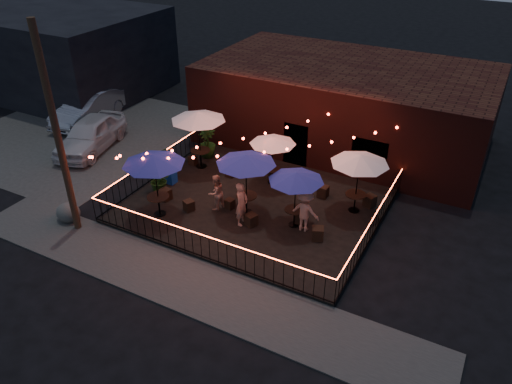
% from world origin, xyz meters
% --- Properties ---
extents(ground, '(110.00, 110.00, 0.00)m').
position_xyz_m(ground, '(0.00, 0.00, 0.00)').
color(ground, black).
rests_on(ground, ground).
extents(patio, '(10.00, 8.00, 0.15)m').
position_xyz_m(patio, '(0.00, 2.00, 0.07)').
color(patio, black).
rests_on(patio, ground).
extents(sidewalk, '(18.00, 2.50, 0.05)m').
position_xyz_m(sidewalk, '(0.00, -3.25, 0.03)').
color(sidewalk, '#3C3A37').
rests_on(sidewalk, ground).
extents(parking_lot, '(11.00, 12.00, 0.02)m').
position_xyz_m(parking_lot, '(-12.00, 4.00, 0.01)').
color(parking_lot, '#3C3A37').
rests_on(parking_lot, ground).
extents(brick_building, '(14.00, 8.00, 4.00)m').
position_xyz_m(brick_building, '(1.00, 9.99, 2.00)').
color(brick_building, '#35120E').
rests_on(brick_building, ground).
extents(background_building, '(12.00, 9.00, 5.00)m').
position_xyz_m(background_building, '(-18.00, 9.00, 2.50)').
color(background_building, black).
rests_on(background_building, ground).
extents(utility_pole, '(0.26, 0.26, 8.00)m').
position_xyz_m(utility_pole, '(-5.40, -2.60, 4.00)').
color(utility_pole, '#392817').
rests_on(utility_pole, ground).
extents(fence_front, '(10.00, 0.04, 1.04)m').
position_xyz_m(fence_front, '(0.00, -2.00, 0.66)').
color(fence_front, black).
rests_on(fence_front, patio).
extents(fence_left, '(0.04, 8.00, 1.04)m').
position_xyz_m(fence_left, '(-5.00, 2.00, 0.66)').
color(fence_left, black).
rests_on(fence_left, patio).
extents(fence_right, '(0.04, 8.00, 1.04)m').
position_xyz_m(fence_right, '(5.00, 2.00, 0.66)').
color(fence_right, black).
rests_on(fence_right, patio).
extents(festoon_lights, '(10.02, 8.72, 1.32)m').
position_xyz_m(festoon_lights, '(-1.01, 1.70, 2.52)').
color(festoon_lights, red).
rests_on(festoon_lights, ground).
extents(cafe_table_0, '(2.54, 2.54, 2.68)m').
position_xyz_m(cafe_table_0, '(-3.04, -0.45, 2.60)').
color(cafe_table_0, black).
rests_on(cafe_table_0, patio).
extents(cafe_table_1, '(3.16, 3.16, 2.76)m').
position_xyz_m(cafe_table_1, '(-3.80, 3.71, 2.67)').
color(cafe_table_1, black).
rests_on(cafe_table_1, patio).
extents(cafe_table_2, '(2.99, 2.99, 2.61)m').
position_xyz_m(cafe_table_2, '(-0.01, 1.31, 2.53)').
color(cafe_table_2, black).
rests_on(cafe_table_2, patio).
extents(cafe_table_3, '(2.63, 2.63, 2.23)m').
position_xyz_m(cafe_table_3, '(-0.18, 3.96, 2.19)').
color(cafe_table_3, black).
rests_on(cafe_table_3, patio).
extents(cafe_table_4, '(2.51, 2.51, 2.34)m').
position_xyz_m(cafe_table_4, '(2.06, 1.40, 2.29)').
color(cafe_table_4, black).
rests_on(cafe_table_4, patio).
extents(cafe_table_5, '(2.50, 2.50, 2.54)m').
position_xyz_m(cafe_table_5, '(3.80, 3.49, 2.47)').
color(cafe_table_5, black).
rests_on(cafe_table_5, patio).
extents(bistro_chair_0, '(0.49, 0.49, 0.49)m').
position_xyz_m(bistro_chair_0, '(-3.50, 0.57, 0.39)').
color(bistro_chair_0, black).
rests_on(bistro_chair_0, patio).
extents(bistro_chair_1, '(0.49, 0.49, 0.44)m').
position_xyz_m(bistro_chair_1, '(-2.16, 0.35, 0.37)').
color(bistro_chair_1, black).
rests_on(bistro_chair_1, patio).
extents(bistro_chair_2, '(0.34, 0.34, 0.40)m').
position_xyz_m(bistro_chair_2, '(-4.28, 3.74, 0.35)').
color(bistro_chair_2, black).
rests_on(bistro_chair_2, patio).
extents(bistro_chair_3, '(0.42, 0.42, 0.48)m').
position_xyz_m(bistro_chair_3, '(-2.12, 3.62, 0.39)').
color(bistro_chair_3, black).
rests_on(bistro_chair_3, patio).
extents(bistro_chair_4, '(0.39, 0.39, 0.40)m').
position_xyz_m(bistro_chair_4, '(-0.78, 1.28, 0.35)').
color(bistro_chair_4, black).
rests_on(bistro_chair_4, patio).
extents(bistro_chair_5, '(0.53, 0.53, 0.48)m').
position_xyz_m(bistro_chair_5, '(0.59, 0.60, 0.39)').
color(bistro_chair_5, black).
rests_on(bistro_chair_5, patio).
extents(bistro_chair_6, '(0.41, 0.41, 0.41)m').
position_xyz_m(bistro_chair_6, '(-0.24, 4.10, 0.35)').
color(bistro_chair_6, black).
rests_on(bistro_chair_6, patio).
extents(bistro_chair_7, '(0.39, 0.39, 0.43)m').
position_xyz_m(bistro_chair_7, '(0.84, 3.81, 0.36)').
color(bistro_chair_7, black).
rests_on(bistro_chair_7, patio).
extents(bistro_chair_8, '(0.45, 0.45, 0.45)m').
position_xyz_m(bistro_chair_8, '(2.23, 1.65, 0.37)').
color(bistro_chair_8, black).
rests_on(bistro_chair_8, patio).
extents(bistro_chair_9, '(0.55, 0.55, 0.50)m').
position_xyz_m(bistro_chair_9, '(3.22, 0.98, 0.40)').
color(bistro_chair_9, black).
rests_on(bistro_chair_9, patio).
extents(bistro_chair_10, '(0.42, 0.42, 0.49)m').
position_xyz_m(bistro_chair_10, '(2.27, 3.91, 0.40)').
color(bistro_chair_10, black).
rests_on(bistro_chair_10, patio).
extents(bistro_chair_11, '(0.54, 0.54, 0.49)m').
position_xyz_m(bistro_chair_11, '(4.24, 4.13, 0.40)').
color(bistro_chair_11, black).
rests_on(bistro_chair_11, patio).
extents(patron_a, '(0.46, 0.68, 1.79)m').
position_xyz_m(patron_a, '(0.21, 0.54, 1.05)').
color(patron_a, '#CCAB8B').
rests_on(patron_a, patio).
extents(patron_b, '(0.77, 0.88, 1.54)m').
position_xyz_m(patron_b, '(-1.22, 0.97, 0.92)').
color(patron_b, tan).
rests_on(patron_b, patio).
extents(patron_c, '(1.13, 0.68, 1.71)m').
position_xyz_m(patron_c, '(2.52, 1.30, 1.00)').
color(patron_c, tan).
rests_on(patron_c, patio).
extents(potted_shrub_a, '(1.24, 1.13, 1.19)m').
position_xyz_m(potted_shrub_a, '(-4.05, 0.94, 0.75)').
color(potted_shrub_a, '#16340D').
rests_on(potted_shrub_a, patio).
extents(potted_shrub_b, '(0.88, 0.73, 1.52)m').
position_xyz_m(potted_shrub_b, '(-4.60, 2.28, 0.91)').
color(potted_shrub_b, '#0F3D0F').
rests_on(potted_shrub_b, patio).
extents(potted_shrub_c, '(0.92, 0.92, 1.49)m').
position_xyz_m(potted_shrub_c, '(-4.10, 4.75, 0.90)').
color(potted_shrub_c, '#154012').
rests_on(potted_shrub_c, patio).
extents(cooler, '(0.64, 0.47, 0.84)m').
position_xyz_m(cooler, '(-4.22, 1.81, 0.58)').
color(cooler, blue).
rests_on(cooler, patio).
extents(boulder, '(1.05, 0.93, 0.74)m').
position_xyz_m(boulder, '(-6.10, -2.36, 0.37)').
color(boulder, '#4D4D48').
rests_on(boulder, ground).
extents(car_white, '(3.04, 5.14, 1.64)m').
position_xyz_m(car_white, '(-9.89, 2.90, 0.82)').
color(car_white, silver).
rests_on(car_white, ground).
extents(car_silver, '(2.42, 5.30, 1.68)m').
position_xyz_m(car_silver, '(-12.60, 5.55, 0.84)').
color(car_silver, gray).
rests_on(car_silver, ground).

